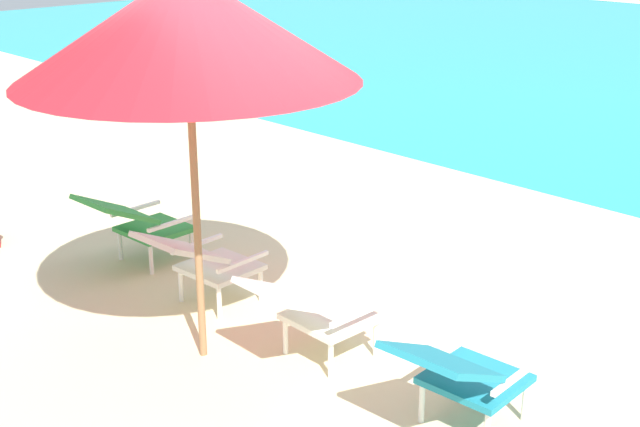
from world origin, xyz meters
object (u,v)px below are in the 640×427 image
Objects in this scene: lounge_chair_far_left at (137,220)px; lounge_chair_near_left at (202,259)px; lounge_chair_far_right at (460,372)px; lounge_chair_near_right at (311,308)px; beach_umbrella_center at (187,26)px.

lounge_chair_near_left is at bearing -5.90° from lounge_chair_far_left.
lounge_chair_far_right is (3.36, -0.05, 0.00)m from lounge_chair_far_left.
lounge_chair_far_left and lounge_chair_near_left have the same top height.
lounge_chair_far_right is (2.32, 0.06, 0.00)m from lounge_chair_near_left.
lounge_chair_far_left and lounge_chair_near_right have the same top height.
beach_umbrella_center reaches higher than lounge_chair_far_left.
beach_umbrella_center is at bearing -18.48° from lounge_chair_far_left.
beach_umbrella_center is (0.56, -0.43, 1.79)m from lounge_chair_near_left.
beach_umbrella_center is at bearing -164.61° from lounge_chair_far_right.
lounge_chair_near_right is at bearing -2.47° from lounge_chair_far_left.
lounge_chair_far_left is 1.02× the size of lounge_chair_near_right.
lounge_chair_far_right is at bearing 15.39° from beach_umbrella_center.
lounge_chair_far_right is 0.32× the size of beach_umbrella_center.
lounge_chair_near_right is 1.94m from beach_umbrella_center.
beach_umbrella_center is (-1.76, -0.48, 1.79)m from lounge_chair_far_right.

